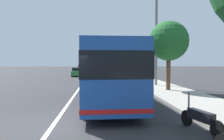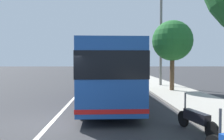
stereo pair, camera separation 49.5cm
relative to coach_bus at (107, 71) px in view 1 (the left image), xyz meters
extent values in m
plane|color=#2D2D30|center=(-4.38, 2.13, -1.80)|extent=(220.00, 220.00, 0.00)
cube|color=#9E998E|center=(5.62, -5.00, -1.73)|extent=(110.00, 3.60, 0.14)
cube|color=silver|center=(5.62, 2.13, -1.80)|extent=(110.00, 0.16, 0.01)
cube|color=#1E4C9E|center=(0.00, 0.00, -0.05)|extent=(10.09, 2.80, 2.82)
cube|color=black|center=(0.00, 0.00, 0.38)|extent=(10.13, 2.84, 0.98)
cube|color=red|center=(0.00, 0.00, -1.20)|extent=(10.12, 2.83, 0.16)
cylinder|color=black|center=(3.18, 1.25, -1.30)|extent=(1.01, 0.33, 1.00)
cylinder|color=black|center=(3.24, -1.08, -1.30)|extent=(1.01, 0.33, 1.00)
cylinder|color=black|center=(-3.24, 1.08, -1.30)|extent=(1.01, 0.33, 1.00)
cylinder|color=black|center=(-3.18, -1.25, -1.30)|extent=(1.01, 0.33, 1.00)
cylinder|color=black|center=(-4.75, -2.66, -1.52)|extent=(0.56, 0.21, 0.56)
cylinder|color=black|center=(-6.17, -3.01, -1.52)|extent=(0.56, 0.21, 0.56)
cube|color=black|center=(-5.46, -2.84, -1.27)|extent=(1.13, 0.49, 0.33)
cylinder|color=#4C4C51|center=(-4.85, -2.69, -0.92)|extent=(0.06, 0.06, 0.70)
cube|color=gray|center=(31.04, -0.54, -1.21)|extent=(4.33, 2.12, 0.83)
cube|color=black|center=(30.84, -0.53, -0.52)|extent=(2.20, 1.84, 0.55)
cylinder|color=black|center=(32.48, 0.22, -1.48)|extent=(0.65, 0.26, 0.64)
cylinder|color=black|center=(32.38, -1.48, -1.48)|extent=(0.65, 0.26, 0.64)
cylinder|color=black|center=(29.70, 0.39, -1.48)|extent=(0.65, 0.26, 0.64)
cylinder|color=black|center=(29.59, -1.31, -1.48)|extent=(0.65, 0.26, 0.64)
cube|color=gray|center=(15.42, 0.11, -1.22)|extent=(4.60, 1.97, 0.82)
cube|color=black|center=(15.30, 0.12, -0.51)|extent=(2.23, 1.75, 0.60)
cylinder|color=black|center=(16.94, 0.90, -1.48)|extent=(0.65, 0.24, 0.64)
cylinder|color=black|center=(16.89, -0.77, -1.48)|extent=(0.65, 0.24, 0.64)
cylinder|color=black|center=(13.95, 1.00, -1.48)|extent=(0.65, 0.24, 0.64)
cylinder|color=black|center=(13.89, -0.67, -1.48)|extent=(0.65, 0.24, 0.64)
cube|color=#2D7238|center=(23.57, 3.76, -1.26)|extent=(4.34, 1.92, 0.72)
cube|color=black|center=(23.75, 3.76, -0.65)|extent=(2.14, 1.71, 0.51)
cylinder|color=black|center=(22.18, 2.90, -1.48)|extent=(0.65, 0.24, 0.64)
cylinder|color=black|center=(22.13, 4.53, -1.48)|extent=(0.65, 0.24, 0.64)
cylinder|color=black|center=(25.01, 2.98, -1.48)|extent=(0.65, 0.24, 0.64)
cylinder|color=black|center=(24.96, 4.62, -1.48)|extent=(0.65, 0.24, 0.64)
cube|color=black|center=(47.17, 4.81, -1.27)|extent=(4.05, 2.06, 0.70)
cube|color=black|center=(47.21, 4.80, -0.65)|extent=(2.15, 1.82, 0.55)
cylinder|color=black|center=(45.82, 4.01, -1.48)|extent=(0.65, 0.25, 0.64)
cylinder|color=black|center=(45.90, 5.72, -1.48)|extent=(0.65, 0.25, 0.64)
cylinder|color=black|center=(48.44, 3.89, -1.48)|extent=(0.65, 0.25, 0.64)
cylinder|color=black|center=(48.51, 5.60, -1.48)|extent=(0.65, 0.25, 0.64)
cylinder|color=brown|center=(4.32, -4.94, -0.30)|extent=(0.33, 0.33, 3.00)
sphere|color=#1E5B26|center=(4.32, -4.94, 2.11)|extent=(3.06, 3.06, 3.06)
cylinder|color=slate|center=(8.05, -4.97, 2.40)|extent=(0.24, 0.24, 8.41)
camera|label=1|loc=(-12.41, 0.52, 0.48)|focal=35.43mm
camera|label=2|loc=(-12.43, 0.02, 0.48)|focal=35.43mm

